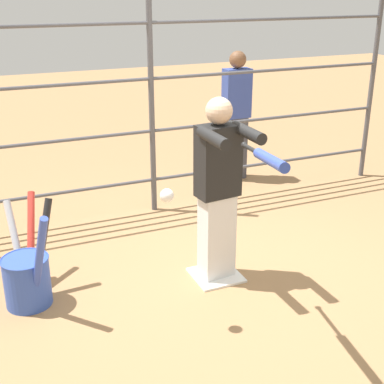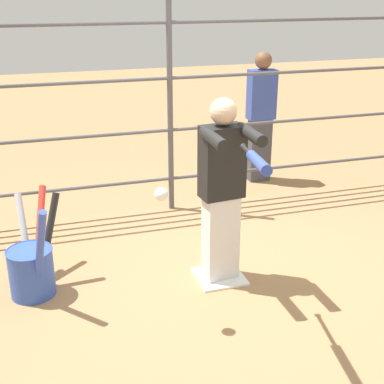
{
  "view_description": "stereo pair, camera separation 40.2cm",
  "coord_description": "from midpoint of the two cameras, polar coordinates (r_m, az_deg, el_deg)",
  "views": [
    {
      "loc": [
        1.78,
        3.63,
        2.37
      ],
      "look_at": [
        0.31,
        0.19,
        0.9
      ],
      "focal_mm": 50.0,
      "sensor_mm": 36.0,
      "label": 1
    },
    {
      "loc": [
        1.41,
        3.77,
        2.37
      ],
      "look_at": [
        0.31,
        0.19,
        0.9
      ],
      "focal_mm": 50.0,
      "sensor_mm": 36.0,
      "label": 2
    }
  ],
  "objects": [
    {
      "name": "bat_bucket",
      "position": [
        4.47,
        -19.61,
        -8.4
      ],
      "size": [
        0.49,
        1.04,
        0.88
      ],
      "color": "#3351B2",
      "rests_on": "ground"
    },
    {
      "name": "baseball_bat_swinging",
      "position": [
        3.28,
        4.51,
        3.6
      ],
      "size": [
        0.27,
        0.9,
        0.18
      ],
      "color": "black"
    },
    {
      "name": "batter",
      "position": [
        4.3,
        0.18,
        0.62
      ],
      "size": [
        0.4,
        0.55,
        1.56
      ],
      "color": "silver",
      "rests_on": "ground"
    },
    {
      "name": "fence_backstop",
      "position": [
        5.67,
        -6.4,
        9.16
      ],
      "size": [
        5.83,
        0.06,
        2.36
      ],
      "color": "#4C4C51",
      "rests_on": "ground"
    },
    {
      "name": "ground_plane",
      "position": [
        4.68,
        0.09,
        -9.02
      ],
      "size": [
        24.0,
        24.0,
        0.0
      ],
      "primitive_type": "plane",
      "color": "#9E754C"
    },
    {
      "name": "bystander_behind_fence",
      "position": [
        6.74,
        3.02,
        8.27
      ],
      "size": [
        0.33,
        0.21,
        1.61
      ],
      "color": "#3F3F47",
      "rests_on": "ground"
    },
    {
      "name": "softball_in_flight",
      "position": [
        3.63,
        -5.87,
        -0.43
      ],
      "size": [
        0.1,
        0.1,
        0.1
      ],
      "color": "white"
    },
    {
      "name": "home_plate",
      "position": [
        4.67,
        0.09,
        -8.92
      ],
      "size": [
        0.4,
        0.4,
        0.02
      ],
      "color": "white",
      "rests_on": "ground"
    }
  ]
}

